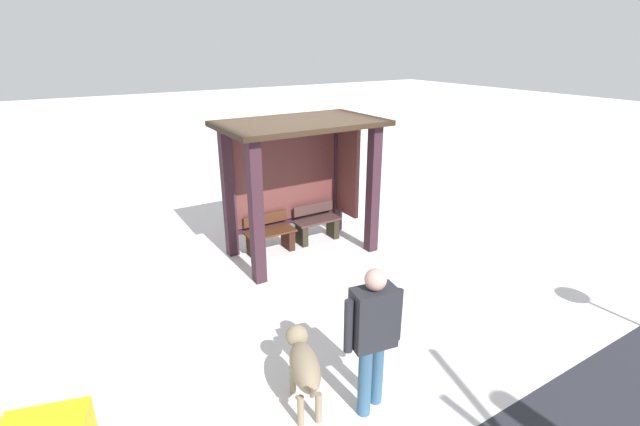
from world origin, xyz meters
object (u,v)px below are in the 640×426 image
at_px(bench_left_inside, 270,237).
at_px(person_walking, 373,330).
at_px(bench_center_inside, 317,225).
at_px(dog, 303,363).
at_px(bus_shelter, 301,162).

bearing_deg(bench_left_inside, person_walking, -100.76).
bearing_deg(bench_left_inside, bench_center_inside, -0.11).
xyz_separation_m(bench_left_inside, bench_center_inside, (1.01, -0.00, 0.02)).
bearing_deg(dog, bench_center_inside, 56.87).
xyz_separation_m(bench_left_inside, dog, (-1.32, -3.57, 0.21)).
bearing_deg(bench_center_inside, bench_left_inside, 179.89).
height_order(bench_center_inside, person_walking, person_walking).
distance_m(bench_center_inside, dog, 4.27).
distance_m(bench_left_inside, person_walking, 4.12).
distance_m(person_walking, dog, 0.84).
bearing_deg(person_walking, bench_center_inside, 66.12).
height_order(bench_center_inside, dog, bench_center_inside).
height_order(bench_left_inside, bench_center_inside, bench_center_inside).
relative_size(bus_shelter, person_walking, 1.66).
relative_size(bus_shelter, dog, 2.65).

